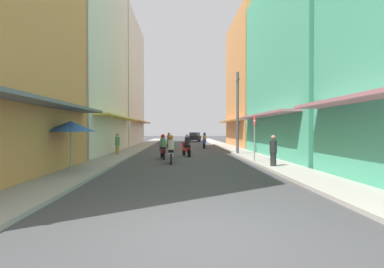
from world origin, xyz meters
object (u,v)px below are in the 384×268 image
object	(u,v)px
utility_pole	(238,113)
motorbike_blue	(204,141)
motorbike_silver	(171,151)
motorbike_red	(186,146)
vendor_umbrella	(71,126)
motorbike_white	(169,141)
street_sign_no_entry	(254,132)
pedestrian_foreground	(117,144)
pedestrian_midway	(273,152)
motorbike_maroon	(163,148)
parked_car	(194,137)

from	to	relation	value
utility_pole	motorbike_blue	bearing A→B (deg)	103.32
motorbike_silver	motorbike_red	bearing A→B (deg)	77.50
motorbike_blue	vendor_umbrella	distance (m)	18.06
motorbike_red	motorbike_white	size ratio (longest dim) A/B	0.98
utility_pole	street_sign_no_entry	xyz separation A→B (m)	(-0.10, -5.37, -1.40)
vendor_umbrella	street_sign_no_entry	world-z (taller)	street_sign_no_entry
motorbike_blue	utility_pole	distance (m)	8.22
vendor_umbrella	motorbike_white	bearing A→B (deg)	78.98
motorbike_blue	pedestrian_foreground	xyz separation A→B (m)	(-6.95, -7.52, 0.09)
utility_pole	street_sign_no_entry	distance (m)	5.55
motorbike_red	pedestrian_midway	distance (m)	7.77
motorbike_silver	pedestrian_midway	world-z (taller)	pedestrian_midway
motorbike_silver	motorbike_maroon	world-z (taller)	same
motorbike_maroon	pedestrian_midway	world-z (taller)	pedestrian_midway
motorbike_white	vendor_umbrella	distance (m)	18.28
pedestrian_foreground	vendor_umbrella	xyz separation A→B (m)	(-0.05, -9.09, 1.20)
motorbike_silver	motorbike_white	xyz separation A→B (m)	(-0.61, 14.21, 0.00)
motorbike_silver	motorbike_maroon	distance (m)	2.67
parked_car	street_sign_no_entry	world-z (taller)	street_sign_no_entry
pedestrian_foreground	pedestrian_midway	xyz separation A→B (m)	(9.00, -7.76, -0.00)
parked_car	motorbike_blue	bearing A→B (deg)	-89.47
motorbike_maroon	street_sign_no_entry	distance (m)	5.97
pedestrian_foreground	motorbike_silver	bearing A→B (deg)	-53.18
motorbike_blue	pedestrian_foreground	bearing A→B (deg)	-132.77
motorbike_silver	pedestrian_midway	bearing A→B (deg)	-25.45
pedestrian_foreground	utility_pole	bearing A→B (deg)	-0.89
motorbike_silver	parked_car	world-z (taller)	motorbike_silver
parked_car	vendor_umbrella	xyz separation A→B (m)	(-6.84, -34.16, 1.25)
motorbike_blue	vendor_umbrella	world-z (taller)	vendor_umbrella
pedestrian_midway	street_sign_no_entry	xyz separation A→B (m)	(-0.34, 2.26, 0.92)
parked_car	pedestrian_foreground	distance (m)	25.98
motorbike_silver	parked_car	bearing A→B (deg)	84.85
motorbike_blue	pedestrian_midway	distance (m)	15.41
motorbike_silver	utility_pole	world-z (taller)	utility_pole
motorbike_red	utility_pole	world-z (taller)	utility_pole
vendor_umbrella	motorbike_red	bearing A→B (deg)	57.70
motorbike_maroon	motorbike_red	size ratio (longest dim) A/B	1.02
motorbike_silver	street_sign_no_entry	bearing A→B (deg)	-1.26
motorbike_red	vendor_umbrella	xyz separation A→B (m)	(-5.05, -7.98, 1.29)
motorbike_white	utility_pole	distance (m)	10.68
motorbike_red	pedestrian_foreground	distance (m)	5.12
motorbike_red	motorbike_maroon	bearing A→B (deg)	-132.60
pedestrian_midway	utility_pole	world-z (taller)	utility_pole
motorbike_blue	motorbike_red	world-z (taller)	same
parked_car	vendor_umbrella	world-z (taller)	vendor_umbrella
motorbike_blue	street_sign_no_entry	xyz separation A→B (m)	(1.71, -13.02, 1.01)
street_sign_no_entry	utility_pole	bearing A→B (deg)	88.93
motorbike_red	utility_pole	size ratio (longest dim) A/B	0.29
motorbike_white	vendor_umbrella	world-z (taller)	vendor_umbrella
pedestrian_foreground	vendor_umbrella	world-z (taller)	vendor_umbrella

